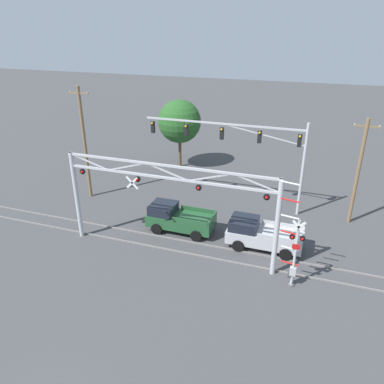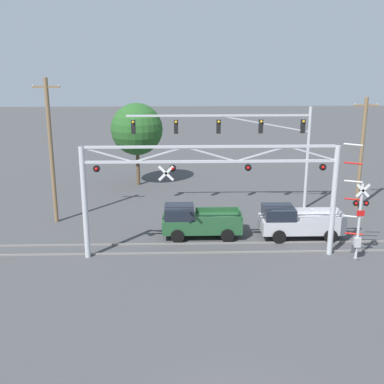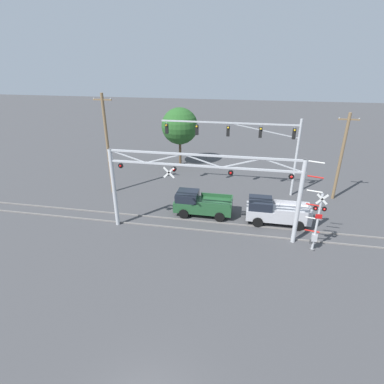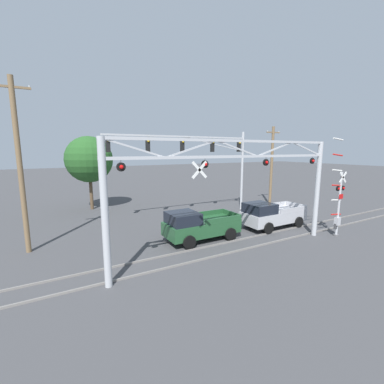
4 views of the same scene
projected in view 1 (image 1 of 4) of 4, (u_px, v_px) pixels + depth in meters
rail_track_near at (171, 250)px, 25.88m from camera, size 80.00×0.08×0.10m
rail_track_far at (178, 240)px, 27.12m from camera, size 80.00×0.08×0.10m
crossing_gantry at (168, 198)px, 23.93m from camera, size 14.30×0.32×6.44m
crossing_signal_mast at (294, 252)px, 21.54m from camera, size 1.69×0.35×6.68m
traffic_signal_span at (254, 145)px, 29.79m from camera, size 13.35×0.39×7.61m
pickup_truck_lead at (178, 218)px, 28.09m from camera, size 4.99×2.35×2.01m
pickup_truck_following at (261, 234)px, 25.96m from camera, size 5.15×2.35×2.01m
utility_pole_left at (85, 143)px, 32.00m from camera, size 1.80×0.28×9.79m
utility_pole_right at (358, 171)px, 27.88m from camera, size 1.80×0.28×8.30m
background_tree_beyond_span at (180, 122)px, 39.06m from camera, size 4.51×4.51×7.24m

